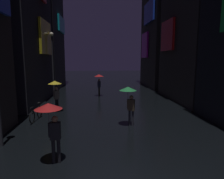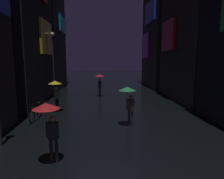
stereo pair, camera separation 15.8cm
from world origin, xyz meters
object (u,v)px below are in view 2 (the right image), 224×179
(pedestrian_midstreet_centre_red, at_px, (100,79))
(streetlamp_left_far, at_px, (53,58))
(bicycle_parked_at_storefront, at_px, (36,114))
(pedestrian_foreground_right_red, at_px, (48,116))
(pedestrian_foreground_left_yellow, at_px, (55,87))
(pedestrian_midstreet_left_green, at_px, (128,95))

(pedestrian_midstreet_centre_red, relative_size, streetlamp_left_far, 0.36)
(bicycle_parked_at_storefront, bearing_deg, pedestrian_foreground_right_red, -68.32)
(pedestrian_foreground_left_yellow, distance_m, streetlamp_left_far, 5.55)
(bicycle_parked_at_storefront, bearing_deg, pedestrian_midstreet_left_green, -14.42)
(pedestrian_foreground_right_red, relative_size, bicycle_parked_at_storefront, 1.17)
(pedestrian_foreground_left_yellow, bearing_deg, pedestrian_midstreet_centre_red, 62.01)
(streetlamp_left_far, bearing_deg, pedestrian_midstreet_left_green, -55.93)
(pedestrian_midstreet_centre_red, bearing_deg, pedestrian_foreground_right_red, -97.97)
(pedestrian_foreground_left_yellow, height_order, streetlamp_left_far, streetlamp_left_far)
(pedestrian_foreground_right_red, bearing_deg, bicycle_parked_at_storefront, 111.68)
(bicycle_parked_at_storefront, bearing_deg, pedestrian_midstreet_centre_red, 63.63)
(pedestrian_midstreet_left_green, height_order, pedestrian_midstreet_centre_red, same)
(pedestrian_midstreet_left_green, bearing_deg, bicycle_parked_at_storefront, 165.58)
(pedestrian_midstreet_centre_red, bearing_deg, pedestrian_midstreet_left_green, -80.73)
(pedestrian_foreground_left_yellow, bearing_deg, streetlamp_left_far, 103.05)
(bicycle_parked_at_storefront, xyz_separation_m, streetlamp_left_far, (-0.40, 7.00, 3.29))
(pedestrian_midstreet_left_green, height_order, bicycle_parked_at_storefront, pedestrian_midstreet_left_green)
(bicycle_parked_at_storefront, distance_m, streetlamp_left_far, 7.74)
(pedestrian_midstreet_centre_red, bearing_deg, streetlamp_left_far, -171.49)
(pedestrian_midstreet_centre_red, bearing_deg, bicycle_parked_at_storefront, -116.37)
(pedestrian_foreground_left_yellow, xyz_separation_m, streetlamp_left_far, (-1.17, 5.04, 2.01))
(pedestrian_midstreet_centre_red, distance_m, pedestrian_foreground_right_red, 12.79)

